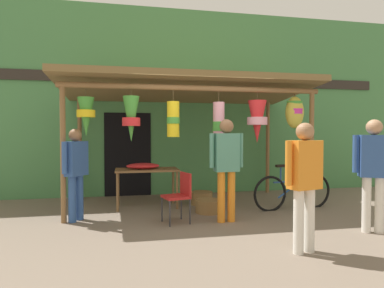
# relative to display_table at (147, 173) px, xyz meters

# --- Properties ---
(ground_plane) EXTENTS (30.00, 30.00, 0.00)m
(ground_plane) POSITION_rel_display_table_xyz_m (0.95, -0.74, -0.69)
(ground_plane) COLOR #756656
(shop_facade) EXTENTS (11.70, 0.29, 4.57)m
(shop_facade) POSITION_rel_display_table_xyz_m (0.95, 1.49, 1.59)
(shop_facade) COLOR #47844C
(shop_facade) RESTS_ON ground_plane
(market_stall_canopy) EXTENTS (5.07, 2.53, 2.61)m
(market_stall_canopy) POSITION_rel_display_table_xyz_m (0.92, -0.11, 1.55)
(market_stall_canopy) COLOR brown
(market_stall_canopy) RESTS_ON ground_plane
(display_table) EXTENTS (1.26, 0.65, 0.79)m
(display_table) POSITION_rel_display_table_xyz_m (0.00, 0.00, 0.00)
(display_table) COLOR brown
(display_table) RESTS_ON ground_plane
(flower_heap_on_table) EXTENTS (0.67, 0.47, 0.11)m
(flower_heap_on_table) POSITION_rel_display_table_xyz_m (-0.06, 0.03, 0.15)
(flower_heap_on_table) COLOR red
(flower_heap_on_table) RESTS_ON display_table
(folding_chair) EXTENTS (0.49, 0.49, 0.84)m
(folding_chair) POSITION_rel_display_table_xyz_m (0.48, -1.26, -0.19)
(folding_chair) COLOR #AD1E1E
(folding_chair) RESTS_ON ground_plane
(wicker_basket_by_table) EXTENTS (0.50, 0.50, 0.24)m
(wicker_basket_by_table) POSITION_rel_display_table_xyz_m (1.12, -0.68, -0.57)
(wicker_basket_by_table) COLOR olive
(wicker_basket_by_table) RESTS_ON ground_plane
(wicker_basket_spare) EXTENTS (0.46, 0.46, 0.27)m
(wicker_basket_spare) POSITION_rel_display_table_xyz_m (1.15, 0.06, -0.56)
(wicker_basket_spare) COLOR olive
(wicker_basket_spare) RESTS_ON ground_plane
(parked_bicycle) EXTENTS (1.74, 0.44, 0.92)m
(parked_bicycle) POSITION_rel_display_table_xyz_m (2.84, -0.72, -0.35)
(parked_bicycle) COLOR black
(parked_bicycle) RESTS_ON ground_plane
(vendor_in_orange) EXTENTS (0.55, 0.37, 1.72)m
(vendor_in_orange) POSITION_rel_display_table_xyz_m (3.25, -2.40, 0.32)
(vendor_in_orange) COLOR silver
(vendor_in_orange) RESTS_ON ground_plane
(customer_foreground) EXTENTS (0.58, 0.31, 1.64)m
(customer_foreground) POSITION_rel_display_table_xyz_m (1.78, -2.97, 0.27)
(customer_foreground) COLOR silver
(customer_foreground) RESTS_ON ground_plane
(shopper_by_bananas) EXTENTS (0.40, 0.51, 1.58)m
(shopper_by_bananas) POSITION_rel_display_table_xyz_m (-1.26, -0.82, 0.24)
(shopper_by_bananas) COLOR #2D5193
(shopper_by_bananas) RESTS_ON ground_plane
(passerby_at_right) EXTENTS (0.59, 0.24, 1.74)m
(passerby_at_right) POSITION_rel_display_table_xyz_m (1.26, -1.38, 0.34)
(passerby_at_right) COLOR orange
(passerby_at_right) RESTS_ON ground_plane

